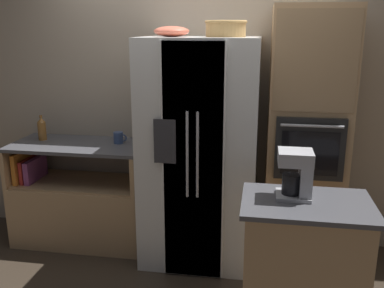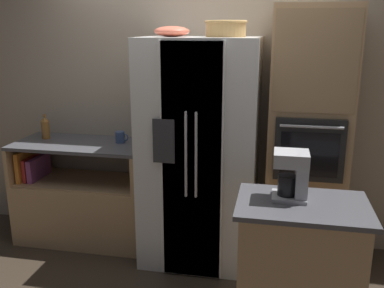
{
  "view_description": "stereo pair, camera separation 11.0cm",
  "coord_description": "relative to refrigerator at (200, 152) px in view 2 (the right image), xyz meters",
  "views": [
    {
      "loc": [
        0.59,
        -3.34,
        1.93
      ],
      "look_at": [
        0.05,
        -0.07,
        1.02
      ],
      "focal_mm": 40.0,
      "sensor_mm": 36.0,
      "label": 1
    },
    {
      "loc": [
        0.7,
        -3.32,
        1.93
      ],
      "look_at": [
        0.05,
        -0.07,
        1.02
      ],
      "focal_mm": 40.0,
      "sensor_mm": 36.0,
      "label": 2
    }
  ],
  "objects": [
    {
      "name": "ground_plane",
      "position": [
        -0.11,
        -0.02,
        -0.93
      ],
      "size": [
        20.0,
        20.0,
        0.0
      ],
      "primitive_type": "plane",
      "color": "#382D23"
    },
    {
      "name": "wall_back",
      "position": [
        -0.11,
        0.42,
        0.47
      ],
      "size": [
        12.0,
        0.06,
        2.8
      ],
      "color": "tan",
      "rests_on": "ground_plane"
    },
    {
      "name": "counter_left",
      "position": [
        -1.12,
        0.09,
        -0.59
      ],
      "size": [
        1.19,
        0.59,
        0.93
      ],
      "color": "tan",
      "rests_on": "ground_plane"
    },
    {
      "name": "refrigerator",
      "position": [
        0.0,
        0.0,
        0.0
      ],
      "size": [
        0.93,
        0.8,
        1.86
      ],
      "color": "silver",
      "rests_on": "ground_plane"
    },
    {
      "name": "wall_oven",
      "position": [
        0.85,
        0.08,
        0.12
      ],
      "size": [
        0.61,
        0.67,
        2.09
      ],
      "color": "tan",
      "rests_on": "ground_plane"
    },
    {
      "name": "island_counter",
      "position": [
        0.78,
        -0.9,
        -0.47
      ],
      "size": [
        0.78,
        0.54,
        0.92
      ],
      "color": "tan",
      "rests_on": "ground_plane"
    },
    {
      "name": "wicker_basket",
      "position": [
        0.2,
        -0.05,
        0.99
      ],
      "size": [
        0.32,
        0.32,
        0.12
      ],
      "color": "tan",
      "rests_on": "refrigerator"
    },
    {
      "name": "fruit_bowl",
      "position": [
        -0.21,
        -0.07,
        0.97
      ],
      "size": [
        0.27,
        0.27,
        0.08
      ],
      "color": "#DB664C",
      "rests_on": "refrigerator"
    },
    {
      "name": "bottle_tall",
      "position": [
        -1.48,
        0.16,
        0.11
      ],
      "size": [
        0.07,
        0.07,
        0.23
      ],
      "color": "brown",
      "rests_on": "counter_left"
    },
    {
      "name": "mug",
      "position": [
        -0.76,
        0.16,
        0.05
      ],
      "size": [
        0.12,
        0.08,
        0.1
      ],
      "color": "#384C7A",
      "rests_on": "counter_left"
    },
    {
      "name": "coffee_maker",
      "position": [
        0.72,
        -0.85,
        0.15
      ],
      "size": [
        0.21,
        0.19,
        0.3
      ],
      "color": "#B2B2B7",
      "rests_on": "island_counter"
    }
  ]
}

